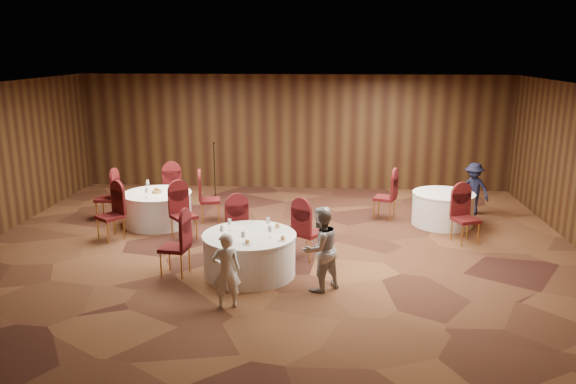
# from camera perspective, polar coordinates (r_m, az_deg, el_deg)

# --- Properties ---
(ground) EXTENTS (12.00, 12.00, 0.00)m
(ground) POSITION_cam_1_polar(r_m,az_deg,el_deg) (11.37, -1.09, -5.61)
(ground) COLOR black
(ground) RESTS_ON ground
(room_shell) EXTENTS (12.00, 12.00, 12.00)m
(room_shell) POSITION_cam_1_polar(r_m,az_deg,el_deg) (10.86, -1.13, 4.18)
(room_shell) COLOR silver
(room_shell) RESTS_ON ground
(table_main) EXTENTS (1.65, 1.65, 0.74)m
(table_main) POSITION_cam_1_polar(r_m,az_deg,el_deg) (9.97, -3.93, -6.30)
(table_main) COLOR white
(table_main) RESTS_ON ground
(table_left) EXTENTS (1.53, 1.53, 0.74)m
(table_left) POSITION_cam_1_polar(r_m,az_deg,el_deg) (13.03, -13.08, -1.64)
(table_left) COLOR white
(table_left) RESTS_ON ground
(table_right) EXTENTS (1.38, 1.38, 0.74)m
(table_right) POSITION_cam_1_polar(r_m,az_deg,el_deg) (13.17, 15.45, -1.62)
(table_right) COLOR white
(table_right) RESTS_ON ground
(chairs_main) EXTENTS (2.97, 1.89, 1.00)m
(chairs_main) POSITION_cam_1_polar(r_m,az_deg,el_deg) (10.56, -4.85, -4.38)
(chairs_main) COLOR #3D0C0C
(chairs_main) RESTS_ON ground
(chairs_left) EXTENTS (2.99, 3.10, 1.00)m
(chairs_left) POSITION_cam_1_polar(r_m,az_deg,el_deg) (13.00, -13.13, -1.10)
(chairs_left) COLOR #3D0C0C
(chairs_left) RESTS_ON ground
(chairs_right) EXTENTS (2.17, 2.28, 1.00)m
(chairs_right) POSITION_cam_1_polar(r_m,az_deg,el_deg) (12.65, 13.50, -1.56)
(chairs_right) COLOR #3D0C0C
(chairs_right) RESTS_ON ground
(tabletop_main) EXTENTS (1.16, 1.05, 0.22)m
(tabletop_main) POSITION_cam_1_polar(r_m,az_deg,el_deg) (9.69, -3.23, -3.95)
(tabletop_main) COLOR silver
(tabletop_main) RESTS_ON table_main
(tabletop_left) EXTENTS (0.85, 0.81, 0.22)m
(tabletop_left) POSITION_cam_1_polar(r_m,az_deg,el_deg) (12.91, -13.16, 0.26)
(tabletop_left) COLOR silver
(tabletop_left) RESTS_ON table_left
(tabletop_right) EXTENTS (0.08, 0.08, 0.22)m
(tabletop_right) POSITION_cam_1_polar(r_m,az_deg,el_deg) (12.79, 16.61, 0.26)
(tabletop_right) COLOR silver
(tabletop_right) RESTS_ON table_right
(mic_stand) EXTENTS (0.24, 0.24, 1.51)m
(mic_stand) POSITION_cam_1_polar(r_m,az_deg,el_deg) (15.00, -7.44, 0.95)
(mic_stand) COLOR black
(mic_stand) RESTS_ON ground
(woman_a) EXTENTS (0.50, 0.39, 1.21)m
(woman_a) POSITION_cam_1_polar(r_m,az_deg,el_deg) (8.68, -6.30, -7.94)
(woman_a) COLOR silver
(woman_a) RESTS_ON ground
(woman_b) EXTENTS (0.88, 0.86, 1.43)m
(woman_b) POSITION_cam_1_polar(r_m,az_deg,el_deg) (9.22, 3.31, -5.79)
(woman_b) COLOR #A5A4A9
(woman_b) RESTS_ON ground
(man_c) EXTENTS (0.92, 0.89, 1.26)m
(man_c) POSITION_cam_1_polar(r_m,az_deg,el_deg) (14.14, 18.31, 0.32)
(man_c) COLOR black
(man_c) RESTS_ON ground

